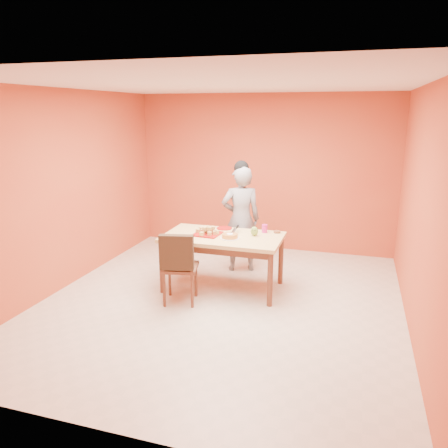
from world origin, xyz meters
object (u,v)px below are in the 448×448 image
(dining_table, at_px, (223,242))
(egg_ornament, at_px, (254,231))
(dining_chair, at_px, (179,266))
(red_dinner_plate, at_px, (224,228))
(person, at_px, (241,219))
(checker_tin, at_px, (277,232))
(sponge_cake, at_px, (230,236))
(magenta_glass, at_px, (265,229))
(pastry_platter, at_px, (208,234))

(dining_table, distance_m, egg_ornament, 0.46)
(dining_chair, distance_m, egg_ornament, 1.13)
(egg_ornament, bearing_deg, red_dinner_plate, 148.43)
(dining_table, relative_size, person, 0.99)
(dining_table, bearing_deg, checker_tin, 27.24)
(sponge_cake, bearing_deg, checker_tin, 39.89)
(checker_tin, bearing_deg, magenta_glass, -168.96)
(red_dinner_plate, relative_size, checker_tin, 2.33)
(dining_table, bearing_deg, pastry_platter, -175.17)
(dining_chair, bearing_deg, checker_tin, 29.08)
(sponge_cake, bearing_deg, egg_ornament, 38.14)
(person, bearing_deg, sponge_cake, 73.83)
(magenta_glass, xyz_separation_m, checker_tin, (0.17, 0.03, -0.04))
(egg_ornament, bearing_deg, magenta_glass, 58.15)
(person, height_order, sponge_cake, person)
(dining_table, height_order, person, person)
(pastry_platter, distance_m, red_dinner_plate, 0.39)
(dining_table, xyz_separation_m, red_dinner_plate, (-0.09, 0.35, 0.10))
(checker_tin, bearing_deg, red_dinner_plate, -179.77)
(dining_table, distance_m, sponge_cake, 0.21)
(pastry_platter, relative_size, magenta_glass, 3.02)
(dining_table, height_order, magenta_glass, magenta_glass)
(person, xyz_separation_m, sponge_cake, (0.08, -0.89, -0.01))
(sponge_cake, bearing_deg, pastry_platter, 165.18)
(pastry_platter, xyz_separation_m, egg_ornament, (0.63, 0.13, 0.05))
(dining_chair, xyz_separation_m, magenta_glass, (0.90, 0.93, 0.32))
(red_dinner_plate, distance_m, egg_ornament, 0.55)
(dining_chair, bearing_deg, person, 59.74)
(dining_chair, bearing_deg, egg_ornament, 29.17)
(person, distance_m, pastry_platter, 0.84)
(person, bearing_deg, dining_table, 65.02)
(red_dinner_plate, xyz_separation_m, magenta_glass, (0.60, -0.03, 0.05))
(pastry_platter, bearing_deg, dining_chair, -106.53)
(dining_chair, distance_m, pastry_platter, 0.68)
(dining_table, relative_size, pastry_platter, 4.72)
(person, relative_size, pastry_platter, 4.77)
(person, bearing_deg, pastry_platter, 50.31)
(egg_ornament, xyz_separation_m, magenta_glass, (0.10, 0.20, -0.01))
(dining_chair, distance_m, sponge_cake, 0.78)
(person, relative_size, egg_ornament, 12.53)
(egg_ornament, bearing_deg, dining_chair, -144.33)
(pastry_platter, relative_size, sponge_cake, 1.59)
(dining_chair, bearing_deg, pastry_platter, 60.64)
(red_dinner_plate, height_order, magenta_glass, magenta_glass)
(egg_ornament, height_order, checker_tin, egg_ornament)
(dining_chair, xyz_separation_m, checker_tin, (1.07, 0.96, 0.28))
(red_dinner_plate, bearing_deg, checker_tin, 0.23)
(dining_chair, relative_size, egg_ornament, 7.40)
(red_dinner_plate, relative_size, egg_ornament, 1.70)
(pastry_platter, distance_m, sponge_cake, 0.36)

